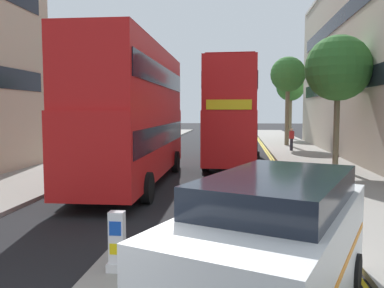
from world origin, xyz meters
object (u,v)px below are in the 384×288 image
at_px(double_decker_bus_away, 134,111).
at_px(pedestrian_far, 292,139).
at_px(keep_left_bollard, 117,244).
at_px(double_decker_bus_oncoming, 234,111).
at_px(taxi_minivan, 273,251).

height_order(double_decker_bus_away, pedestrian_far, double_decker_bus_away).
relative_size(keep_left_bollard, double_decker_bus_oncoming, 0.10).
relative_size(double_decker_bus_away, pedestrian_far, 6.69).
distance_m(keep_left_bollard, taxi_minivan, 3.03).
bearing_deg(taxi_minivan, double_decker_bus_away, 114.59).
height_order(double_decker_bus_oncoming, pedestrian_far, double_decker_bus_oncoming).
relative_size(double_decker_bus_oncoming, taxi_minivan, 2.11).
distance_m(keep_left_bollard, pedestrian_far, 23.29).
bearing_deg(pedestrian_far, double_decker_bus_oncoming, -122.56).
bearing_deg(pedestrian_far, taxi_minivan, -98.08).
relative_size(keep_left_bollard, double_decker_bus_away, 0.10).
xyz_separation_m(double_decker_bus_away, double_decker_bus_oncoming, (4.01, 7.08, 0.00)).
distance_m(double_decker_bus_oncoming, pedestrian_far, 7.88).
bearing_deg(pedestrian_far, keep_left_bollard, -105.09).
height_order(keep_left_bollard, double_decker_bus_away, double_decker_bus_away).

